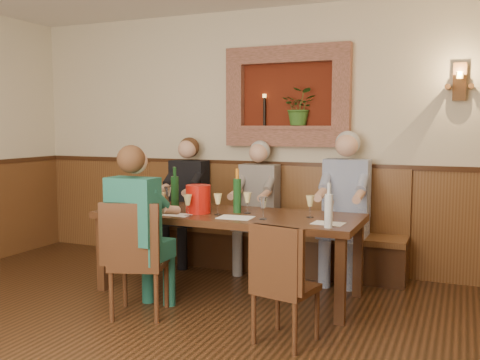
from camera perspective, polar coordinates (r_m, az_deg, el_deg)
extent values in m
cube|color=beige|center=(5.88, 3.27, 4.44)|extent=(6.00, 0.04, 2.80)
cube|color=#5A3419|center=(5.94, 3.15, -3.79)|extent=(6.00, 0.04, 1.10)
cube|color=#381E0F|center=(5.87, 3.19, 1.75)|extent=(6.02, 0.06, 0.05)
cube|color=#54190C|center=(5.81, 5.13, 8.85)|extent=(1.00, 0.02, 0.70)
cube|color=#9E5D50|center=(5.80, 5.03, 13.22)|extent=(1.36, 0.12, 0.18)
cube|color=#9E5D50|center=(5.76, 4.95, 4.50)|extent=(1.36, 0.12, 0.18)
cube|color=#9E5D50|center=(5.97, -0.47, 8.79)|extent=(0.18, 0.12, 0.70)
cube|color=#9E5D50|center=(5.61, 10.80, 8.88)|extent=(0.18, 0.12, 0.70)
cube|color=#9E5D50|center=(5.76, 4.96, 5.59)|extent=(1.00, 0.14, 0.04)
imported|color=#336121|center=(5.71, 6.42, 7.73)|extent=(0.35, 0.30, 0.39)
cylinder|color=black|center=(5.84, 2.62, 7.28)|extent=(0.03, 0.03, 0.30)
cylinder|color=#FFBF59|center=(5.85, 2.63, 8.95)|extent=(0.04, 0.04, 0.04)
cube|color=#5A3419|center=(5.50, 22.39, 9.65)|extent=(0.12, 0.08, 0.35)
cylinder|color=#5A3419|center=(5.43, 21.29, 9.22)|extent=(0.05, 0.18, 0.05)
cylinder|color=#5A3419|center=(5.43, 23.43, 9.14)|extent=(0.05, 0.18, 0.05)
cylinder|color=#FFBF59|center=(5.38, 22.39, 10.29)|extent=(0.06, 0.06, 0.06)
cube|color=#3A1C11|center=(4.88, -1.31, -3.87)|extent=(2.40, 0.90, 0.06)
cube|color=#3A1C11|center=(5.20, -14.45, -7.65)|extent=(0.08, 0.08, 0.69)
cube|color=#3A1C11|center=(4.28, 10.66, -10.52)|extent=(0.08, 0.08, 0.69)
cube|color=#3A1C11|center=(5.80, -10.00, -6.18)|extent=(0.08, 0.08, 0.69)
cube|color=#3A1C11|center=(4.98, 12.48, -8.22)|extent=(0.08, 0.08, 0.69)
cube|color=#381E0F|center=(5.81, 2.40, -7.53)|extent=(3.00, 0.40, 0.40)
cube|color=#5A3419|center=(5.76, 2.41, -5.40)|extent=(3.00, 0.45, 0.06)
cube|color=#5A3419|center=(5.88, 3.07, -1.62)|extent=(3.00, 0.06, 0.66)
cube|color=#3A1C11|center=(4.53, -10.63, -11.52)|extent=(0.50, 0.50, 0.40)
cube|color=#3A1C11|center=(4.46, -10.68, -8.77)|extent=(0.53, 0.53, 0.05)
cube|color=#3A1C11|center=(4.22, -11.43, -5.80)|extent=(0.41, 0.17, 0.50)
cube|color=#3A1C11|center=(3.95, 4.90, -14.33)|extent=(0.43, 0.43, 0.37)
cube|color=#3A1C11|center=(3.88, 4.92, -11.48)|extent=(0.45, 0.45, 0.05)
cube|color=#3A1C11|center=(3.67, 3.60, -8.41)|extent=(0.38, 0.11, 0.46)
cube|color=black|center=(6.04, -6.14, -6.80)|extent=(0.41, 0.43, 0.45)
cube|color=black|center=(6.07, -5.44, -0.46)|extent=(0.41, 0.22, 0.54)
sphere|color=#D8A384|center=(6.01, -5.65, 3.28)|extent=(0.21, 0.21, 0.21)
sphere|color=#4C2D19|center=(6.05, -5.43, 3.49)|extent=(0.23, 0.23, 0.23)
cube|color=#55514E|center=(5.69, 1.49, -7.56)|extent=(0.40, 0.42, 0.45)
cube|color=#55514E|center=(5.72, 2.10, -0.95)|extent=(0.40, 0.21, 0.53)
sphere|color=#D8A384|center=(5.65, 1.98, 2.91)|extent=(0.20, 0.20, 0.20)
sphere|color=#B2B2B2|center=(5.70, 2.15, 3.13)|extent=(0.22, 0.22, 0.22)
cube|color=navy|center=(5.41, 10.78, -8.36)|extent=(0.45, 0.47, 0.45)
cube|color=navy|center=(5.46, 11.31, -0.88)|extent=(0.45, 0.23, 0.59)
sphere|color=#D8A384|center=(5.39, 11.32, 3.64)|extent=(0.22, 0.22, 0.22)
sphere|color=#B2B2B2|center=(5.44, 11.43, 3.88)|extent=(0.25, 0.25, 0.25)
cube|color=#184A56|center=(4.59, -10.02, -10.94)|extent=(0.41, 0.42, 0.45)
cube|color=#184A56|center=(4.31, -11.36, -3.25)|extent=(0.41, 0.21, 0.53)
sphere|color=#D8A384|center=(4.30, -11.17, 1.98)|extent=(0.20, 0.20, 0.20)
sphere|color=#4C2D19|center=(4.26, -11.54, 2.20)|extent=(0.22, 0.22, 0.22)
cylinder|color=red|center=(4.86, -4.47, -2.04)|extent=(0.24, 0.24, 0.26)
cylinder|color=#19471E|center=(4.86, -0.30, -1.68)|extent=(0.09, 0.09, 0.31)
cylinder|color=orange|center=(4.84, -0.30, 0.68)|extent=(0.04, 0.04, 0.09)
cylinder|color=#19471E|center=(5.12, -6.96, -1.35)|extent=(0.08, 0.08, 0.31)
cylinder|color=#19471E|center=(5.10, -6.98, 0.88)|extent=(0.03, 0.03, 0.09)
cylinder|color=silver|center=(4.21, 9.43, -3.28)|extent=(0.07, 0.07, 0.26)
cylinder|color=silver|center=(4.18, 9.47, -0.90)|extent=(0.03, 0.03, 0.09)
cube|color=white|center=(5.05, -10.22, -3.26)|extent=(0.29, 0.23, 0.00)
cube|color=white|center=(4.62, -0.48, -4.01)|extent=(0.31, 0.23, 0.00)
cube|color=white|center=(4.40, 9.39, -4.58)|extent=(0.26, 0.19, 0.00)
cube|color=white|center=(4.79, -6.69, -3.71)|extent=(0.25, 0.18, 0.00)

